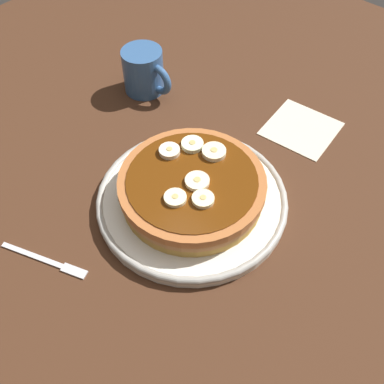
% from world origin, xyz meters
% --- Properties ---
extents(ground_plane, '(1.40, 1.40, 0.03)m').
position_xyz_m(ground_plane, '(0.00, 0.00, -0.01)').
color(ground_plane, '#422616').
extents(plate, '(0.28, 0.28, 0.02)m').
position_xyz_m(plate, '(0.00, 0.00, 0.01)').
color(plate, silver).
rests_on(plate, ground_plane).
extents(pancake_stack, '(0.21, 0.21, 0.04)m').
position_xyz_m(pancake_stack, '(-0.00, -0.00, 0.04)').
color(pancake_stack, '#B08239').
rests_on(pancake_stack, plate).
extents(banana_slice_0, '(0.03, 0.03, 0.01)m').
position_xyz_m(banana_slice_0, '(0.01, 0.00, 0.06)').
color(banana_slice_0, '#F9E5BA').
rests_on(banana_slice_0, pancake_stack).
extents(banana_slice_1, '(0.03, 0.03, 0.01)m').
position_xyz_m(banana_slice_1, '(0.01, -0.04, 0.06)').
color(banana_slice_1, '#F9EEB8').
rests_on(banana_slice_1, pancake_stack).
extents(banana_slice_2, '(0.03, 0.03, 0.01)m').
position_xyz_m(banana_slice_2, '(-0.04, 0.05, 0.06)').
color(banana_slice_2, '#EAF0C0').
rests_on(banana_slice_2, pancake_stack).
extents(banana_slice_3, '(0.04, 0.04, 0.01)m').
position_xyz_m(banana_slice_3, '(-0.01, 0.06, 0.06)').
color(banana_slice_3, '#F5E5B6').
rests_on(banana_slice_3, pancake_stack).
extents(banana_slice_4, '(0.03, 0.03, 0.01)m').
position_xyz_m(banana_slice_4, '(-0.06, 0.02, 0.06)').
color(banana_slice_4, '#F7E3C3').
rests_on(banana_slice_4, pancake_stack).
extents(banana_slice_5, '(0.03, 0.03, 0.01)m').
position_xyz_m(banana_slice_5, '(0.04, -0.02, 0.06)').
color(banana_slice_5, '#FCEFB6').
rests_on(banana_slice_5, pancake_stack).
extents(coffee_mug, '(0.10, 0.07, 0.08)m').
position_xyz_m(coffee_mug, '(-0.24, 0.14, 0.04)').
color(coffee_mug, '#33598C').
rests_on(coffee_mug, ground_plane).
extents(napkin, '(0.12, 0.12, 0.00)m').
position_xyz_m(napkin, '(0.03, 0.24, 0.00)').
color(napkin, beige).
rests_on(napkin, ground_plane).
extents(fork, '(0.13, 0.05, 0.01)m').
position_xyz_m(fork, '(-0.08, -0.20, 0.00)').
color(fork, silver).
rests_on(fork, ground_plane).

